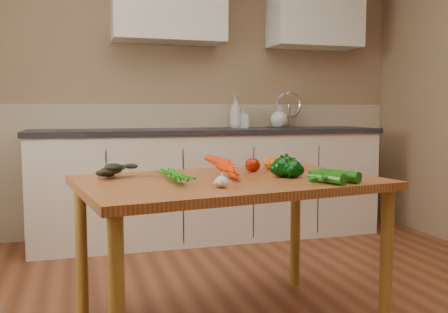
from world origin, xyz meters
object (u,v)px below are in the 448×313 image
object	(u,v)px
tomato_b	(271,163)
tomato_c	(272,165)
zucchini_a	(339,176)
zucchini_b	(327,177)
table	(229,196)
tomato_a	(253,165)
leafy_greens	(119,167)
garlic_bulb	(222,182)
soap_bottle_c	(279,116)
pepper_a	(282,167)
carrot_bunch	(210,171)
soap_bottle_b	(243,117)
pepper_b	(286,164)
soap_bottle_a	(236,112)
pepper_c	(293,169)

from	to	relation	value
tomato_b	tomato_c	world-z (taller)	tomato_b
zucchini_a	zucchini_b	xyz separation A→B (m)	(-0.08, -0.03, -0.00)
table	tomato_a	size ratio (longest dim) A/B	18.76
leafy_greens	zucchini_a	bearing A→B (deg)	-23.92
zucchini_b	tomato_c	bearing A→B (deg)	95.65
garlic_bulb	tomato_b	distance (m)	0.67
soap_bottle_c	pepper_a	world-z (taller)	soap_bottle_c
carrot_bunch	tomato_b	xyz separation A→B (m)	(0.40, 0.23, 0.00)
leafy_greens	soap_bottle_b	bearing A→B (deg)	54.25
soap_bottle_c	zucchini_b	world-z (taller)	soap_bottle_c
leafy_greens	tomato_a	bearing A→B (deg)	1.62
pepper_b	tomato_c	distance (m)	0.13
soap_bottle_b	pepper_a	bearing A→B (deg)	0.45
soap_bottle_b	soap_bottle_c	distance (m)	0.33
garlic_bulb	tomato_a	size ratio (longest dim) A/B	0.72
leafy_greens	garlic_bulb	distance (m)	0.58
garlic_bulb	pepper_a	xyz separation A→B (m)	(0.37, 0.23, 0.02)
soap_bottle_c	zucchini_a	distance (m)	2.15
table	zucchini_a	distance (m)	0.52
soap_bottle_b	garlic_bulb	distance (m)	2.23
soap_bottle_c	leafy_greens	world-z (taller)	soap_bottle_c
soap_bottle_b	pepper_b	bearing A→B (deg)	2.14
tomato_b	table	bearing A→B (deg)	-140.68
table	garlic_bulb	distance (m)	0.30
soap_bottle_a	tomato_b	world-z (taller)	soap_bottle_a
tomato_a	zucchini_a	world-z (taller)	tomato_a
garlic_bulb	tomato_a	world-z (taller)	tomato_a
soap_bottle_b	tomato_a	bearing A→B (deg)	-3.52
carrot_bunch	pepper_a	distance (m)	0.35
soap_bottle_c	carrot_bunch	distance (m)	2.12
table	leafy_greens	xyz separation A→B (m)	(-0.49, 0.18, 0.13)
pepper_c	tomato_a	bearing A→B (deg)	112.95
soap_bottle_b	carrot_bunch	bearing A→B (deg)	-9.82
zucchini_a	zucchini_b	distance (m)	0.08
soap_bottle_a	tomato_c	world-z (taller)	soap_bottle_a
carrot_bunch	soap_bottle_a	bearing A→B (deg)	59.96
soap_bottle_b	zucchini_a	bearing A→B (deg)	6.87
soap_bottle_a	zucchini_a	world-z (taller)	soap_bottle_a
soap_bottle_a	soap_bottle_c	xyz separation A→B (m)	(0.40, 0.00, -0.04)
soap_bottle_c	zucchini_a	size ratio (longest dim) A/B	0.96
soap_bottle_c	garlic_bulb	xyz separation A→B (m)	(-1.12, -2.08, -0.24)
table	soap_bottle_b	world-z (taller)	soap_bottle_b
soap_bottle_a	garlic_bulb	distance (m)	2.21
zucchini_a	soap_bottle_a	bearing A→B (deg)	85.26
table	zucchini_a	size ratio (longest dim) A/B	7.34
tomato_b	soap_bottle_b	bearing A→B (deg)	76.57
soap_bottle_a	tomato_a	distance (m)	1.69
pepper_b	carrot_bunch	bearing A→B (deg)	-167.77
tomato_b	zucchini_a	world-z (taller)	tomato_b
tomato_b	soap_bottle_c	bearing A→B (deg)	65.88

